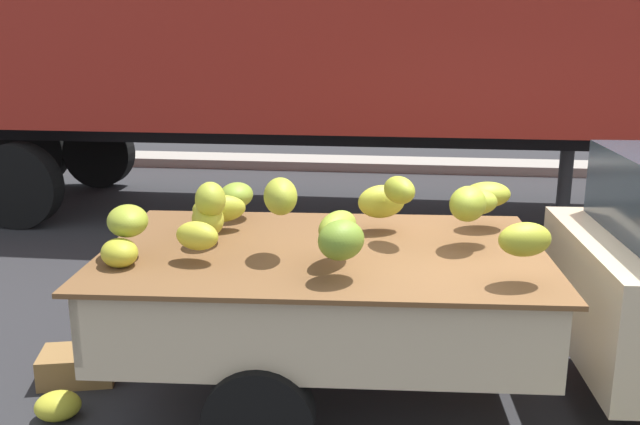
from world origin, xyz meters
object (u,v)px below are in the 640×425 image
(pickup_truck, at_px, (628,283))
(semi_trailer, at_px, (309,21))
(fallen_banana_bunch_near_tailgate, at_px, (58,406))
(produce_crate, at_px, (78,365))

(pickup_truck, distance_m, semi_trailer, 5.85)
(pickup_truck, distance_m, fallen_banana_bunch_near_tailgate, 3.77)
(semi_trailer, xyz_separation_m, produce_crate, (-1.02, -4.95, -2.43))
(pickup_truck, height_order, produce_crate, pickup_truck)
(fallen_banana_bunch_near_tailgate, height_order, produce_crate, produce_crate)
(semi_trailer, distance_m, produce_crate, 5.61)
(pickup_truck, relative_size, produce_crate, 9.82)
(pickup_truck, height_order, fallen_banana_bunch_near_tailgate, pickup_truck)
(produce_crate, bearing_deg, pickup_truck, 0.69)
(produce_crate, bearing_deg, semi_trailer, 78.36)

